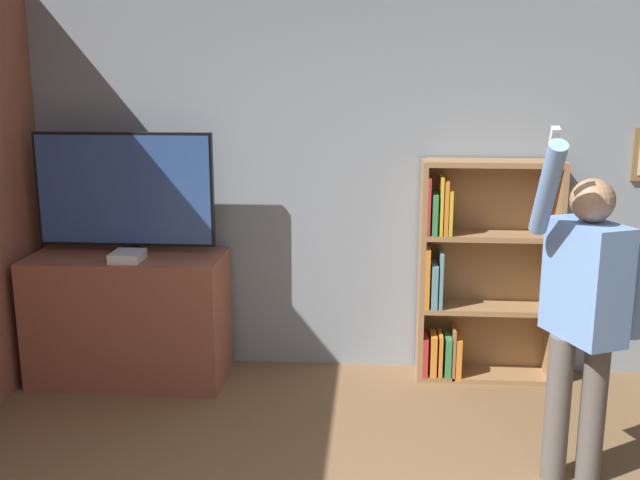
% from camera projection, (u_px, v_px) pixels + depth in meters
% --- Properties ---
extents(wall_back, '(6.67, 0.09, 2.70)m').
position_uv_depth(wall_back, '(368.00, 181.00, 5.20)').
color(wall_back, gray).
rests_on(wall_back, ground_plane).
extents(tv_ledge, '(1.31, 0.60, 0.88)m').
position_uv_depth(tv_ledge, '(129.00, 318.00, 5.15)').
color(tv_ledge, '#93513D').
rests_on(tv_ledge, ground_plane).
extents(television, '(1.21, 0.22, 0.83)m').
position_uv_depth(television, '(125.00, 192.00, 5.01)').
color(television, black).
rests_on(television, tv_ledge).
extents(game_console, '(0.20, 0.23, 0.06)m').
position_uv_depth(game_console, '(127.00, 256.00, 4.91)').
color(game_console, white).
rests_on(game_console, tv_ledge).
extents(bookshelf, '(0.93, 0.28, 1.53)m').
position_uv_depth(bookshelf, '(474.00, 276.00, 5.12)').
color(bookshelf, '#997047').
rests_on(bookshelf, ground_plane).
extents(person, '(0.58, 0.55, 1.87)m').
position_uv_depth(person, '(584.00, 304.00, 3.74)').
color(person, '#56514C').
rests_on(person, ground_plane).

